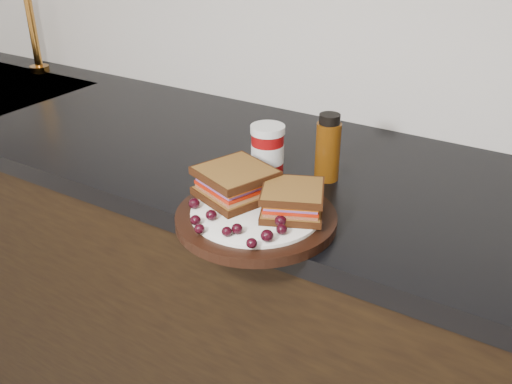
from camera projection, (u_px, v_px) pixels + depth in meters
base_cabinets at (291, 337)px, 1.42m from camera, size 3.96×0.58×0.86m
countertop at (298, 174)px, 1.21m from camera, size 3.98×0.60×0.04m
faucet at (32, 28)px, 1.78m from camera, size 0.06×0.22×0.28m
plate at (256, 218)px, 0.99m from camera, size 0.28×0.28×0.02m
sandwich_left at (235, 183)px, 1.01m from camera, size 0.15×0.15×0.05m
sandwich_right at (292, 200)px, 0.96m from camera, size 0.14×0.14×0.05m
grape_0 at (194, 203)px, 0.98m from camera, size 0.02×0.02×0.02m
grape_1 at (211, 215)px, 0.95m from camera, size 0.02×0.02×0.02m
grape_2 at (195, 220)px, 0.94m from camera, size 0.02×0.02×0.02m
grape_3 at (199, 229)px, 0.91m from camera, size 0.02×0.02×0.02m
grape_4 at (227, 231)px, 0.90m from camera, size 0.02×0.02×0.02m
grape_5 at (237, 229)px, 0.91m from camera, size 0.02×0.02×0.02m
grape_6 at (252, 243)px, 0.87m from camera, size 0.02×0.02×0.02m
grape_7 at (267, 236)px, 0.89m from camera, size 0.02×0.02×0.02m
grape_8 at (282, 229)px, 0.91m from camera, size 0.02×0.02×0.02m
grape_9 at (281, 221)px, 0.93m from camera, size 0.02×0.02×0.02m
grape_10 at (299, 214)px, 0.95m from camera, size 0.02×0.02×0.02m
grape_11 at (297, 209)px, 0.97m from camera, size 0.02×0.02×0.02m
grape_12 at (302, 201)px, 0.99m from camera, size 0.02×0.02×0.02m
grape_13 at (240, 187)px, 1.04m from camera, size 0.02×0.02×0.02m
grape_14 at (221, 192)px, 1.02m from camera, size 0.02×0.02×0.02m
grape_15 at (219, 198)px, 1.00m from camera, size 0.02×0.02×0.02m
grape_16 at (243, 186)px, 1.04m from camera, size 0.02×0.02×0.02m
grape_17 at (232, 193)px, 1.02m from camera, size 0.02×0.02×0.02m
grape_18 at (214, 192)px, 1.02m from camera, size 0.02×0.02×0.02m
condiment_jar at (267, 150)px, 1.15m from camera, size 0.09×0.09×0.10m
oil_bottle at (328, 147)px, 1.12m from camera, size 0.06×0.06×0.14m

